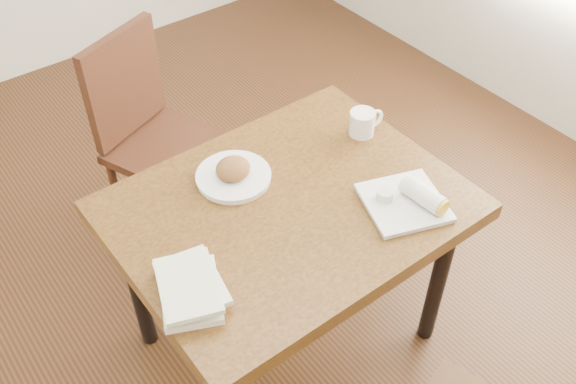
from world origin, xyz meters
TOP-DOWN VIEW (x-y plane):
  - ground at (0.00, 0.00)m, footprint 4.00×5.00m
  - table at (0.00, 0.00)m, footprint 1.10×0.85m
  - chair_far at (-0.06, 0.87)m, footprint 0.55×0.55m
  - plate_scone at (-0.08, 0.20)m, footprint 0.25×0.25m
  - coffee_mug at (0.44, 0.13)m, footprint 0.14×0.09m
  - plate_burrito at (0.30, -0.25)m, footprint 0.32×0.32m
  - book_stack at (-0.44, -0.13)m, footprint 0.25×0.28m

SIDE VIEW (x-z plane):
  - ground at x=0.00m, z-range -0.01..0.00m
  - chair_far at x=-0.06m, z-range 0.07..1.03m
  - table at x=0.00m, z-range 0.29..1.04m
  - plate_scone at x=-0.08m, z-range 0.73..0.82m
  - plate_burrito at x=0.30m, z-range 0.73..0.82m
  - book_stack at x=-0.44m, z-range 0.75..0.81m
  - coffee_mug at x=0.44m, z-range 0.75..0.85m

